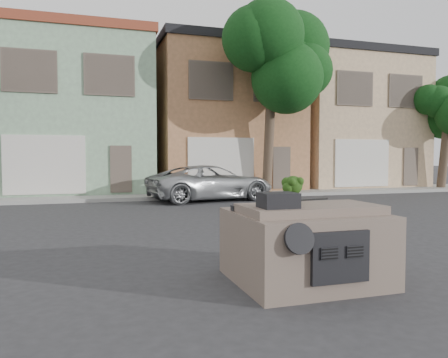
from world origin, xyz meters
name	(u,v)px	position (x,y,z in m)	size (l,w,h in m)	color
ground_plane	(236,242)	(0.00, 0.00, 0.00)	(120.00, 120.00, 0.00)	#303033
sidewalk	(157,195)	(0.00, 10.50, 0.07)	(40.00, 3.00, 0.15)	gray
townhouse_mint	(74,116)	(-3.50, 14.50, 3.77)	(7.20, 8.20, 7.55)	#87AA88
townhouse_tan	(218,120)	(4.00, 14.50, 3.77)	(7.20, 8.20, 7.55)	#A9734B
townhouse_beige	(337,123)	(11.50, 14.50, 3.77)	(7.20, 8.20, 7.55)	tan
silver_pickup	(211,200)	(1.88, 8.45, 0.00)	(2.38, 5.16, 1.43)	#A9ACAF
tree_near	(269,102)	(5.00, 9.80, 4.25)	(4.40, 4.00, 8.50)	#103912
tree_far	(444,133)	(15.00, 9.80, 3.00)	(3.20, 3.00, 6.00)	#103912
car_dashboard	(305,242)	(0.00, -3.00, 0.56)	(2.00, 1.80, 1.12)	#69584D
instrument_hump	(278,200)	(-0.58, -3.35, 1.22)	(0.48, 0.38, 0.20)	black
wiper_arm	(309,200)	(0.28, -2.62, 1.13)	(0.70, 0.03, 0.02)	black
broccoli	(293,189)	(-0.12, -2.86, 1.32)	(0.33, 0.33, 0.40)	#19330D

